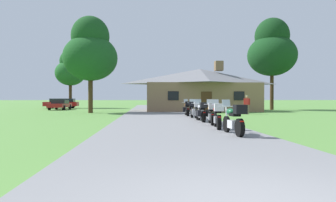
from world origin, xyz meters
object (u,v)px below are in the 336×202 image
Objects in this scene: parked_red_suv_far_left at (62,103)px; tree_left_far at (70,70)px; motorcycle_silver_fourth_in_row at (202,112)px; motorcycle_orange_farthest_in_row at (187,109)px; tree_right_of_lodge at (272,50)px; motorcycle_orange_third_in_row at (211,114)px; bystander_red_shirt_near_lodge at (247,104)px; tree_left_near at (90,52)px; motorcycle_blue_sixth_in_row at (192,109)px; motorcycle_silver_fifth_in_row at (197,111)px; motorcycle_red_second_in_row at (217,116)px; parked_red_sedan_far_left at (60,105)px; motorcycle_green_nearest_to_camera at (234,120)px.

tree_left_far is at bearing -34.66° from parked_red_suv_far_left.
motorcycle_orange_farthest_in_row is (-0.07, 5.84, 0.00)m from motorcycle_silver_fourth_in_row.
motorcycle_orange_farthest_in_row is 19.00m from tree_right_of_lodge.
motorcycle_orange_third_in_row is 1.24× the size of bystander_red_shirt_near_lodge.
motorcycle_orange_farthest_in_row is at bearing 98.25° from motorcycle_orange_third_in_row.
bystander_red_shirt_near_lodge is 0.18× the size of tree_left_near.
motorcycle_blue_sixth_in_row is at bearing -147.34° from parked_red_suv_far_left.
motorcycle_silver_fifth_in_row and motorcycle_blue_sixth_in_row have the same top height.
motorcycle_silver_fourth_in_row and motorcycle_blue_sixth_in_row have the same top height.
bystander_red_shirt_near_lodge reaches higher than motorcycle_red_second_in_row.
motorcycle_orange_third_in_row and motorcycle_orange_farthest_in_row have the same top height.
motorcycle_silver_fourth_in_row is 10.25m from bystander_red_shirt_near_lodge.
motorcycle_silver_fifth_in_row is at bearing -125.90° from tree_right_of_lodge.
tree_left_far is at bearing 129.71° from motorcycle_blue_sixth_in_row.
motorcycle_silver_fourth_in_row is 4.04m from motorcycle_blue_sixth_in_row.
motorcycle_silver_fourth_in_row is 1.24× the size of bystander_red_shirt_near_lodge.
tree_left_far reaches higher than bystander_red_shirt_near_lodge.
tree_left_far is at bearing 123.07° from motorcycle_orange_third_in_row.
motorcycle_silver_fifth_in_row reaches higher than parked_red_sedan_far_left.
tree_left_near reaches higher than motorcycle_blue_sixth_in_row.
bystander_red_shirt_near_lodge is 0.40× the size of parked_red_sedan_far_left.
parked_red_sedan_far_left is at bearing -168.34° from parked_red_suv_far_left.
motorcycle_green_nearest_to_camera is 2.36m from motorcycle_red_second_in_row.
bystander_red_shirt_near_lodge is (5.68, 2.72, 0.34)m from motorcycle_orange_farthest_in_row.
tree_left_near reaches higher than tree_left_far.
motorcycle_green_nearest_to_camera is at bearing -66.83° from tree_left_far.
motorcycle_green_nearest_to_camera is 15.92m from bystander_red_shirt_near_lodge.
motorcycle_orange_third_in_row is 0.24× the size of tree_left_far.
bystander_red_shirt_near_lodge is at bearing 55.87° from motorcycle_silver_fourth_in_row.
motorcycle_orange_third_in_row is at bearing -153.28° from parked_red_suv_far_left.
motorcycle_silver_fifth_in_row is 2.27m from motorcycle_blue_sixth_in_row.
motorcycle_silver_fourth_in_row is (-0.02, 6.33, -0.01)m from motorcycle_green_nearest_to_camera.
motorcycle_silver_fifth_in_row is (0.00, 8.10, -0.01)m from motorcycle_green_nearest_to_camera.
motorcycle_blue_sixth_in_row is at bearing -48.60° from parked_red_sedan_far_left.
motorcycle_orange_farthest_in_row is 20.25m from parked_red_sedan_far_left.
motorcycle_blue_sixth_in_row is 13.02m from tree_left_near.
bystander_red_shirt_near_lodge is 27.34m from parked_red_suv_far_left.
motorcycle_orange_third_in_row is 3.71m from motorcycle_silver_fifth_in_row.
tree_right_of_lodge reaches higher than motorcycle_orange_third_in_row.
motorcycle_blue_sixth_in_row is at bearing 87.09° from motorcycle_green_nearest_to_camera.
motorcycle_blue_sixth_in_row is 21.66m from parked_red_sedan_far_left.
tree_left_far reaches higher than parked_red_sedan_far_left.
motorcycle_green_nearest_to_camera is at bearing -84.91° from motorcycle_orange_third_in_row.
tree_left_near is (-8.65, 12.16, 5.34)m from motorcycle_silver_fourth_in_row.
motorcycle_green_nearest_to_camera is at bearing -156.84° from parked_red_suv_far_left.
motorcycle_silver_fourth_in_row is at bearing -54.56° from tree_left_near.
motorcycle_blue_sixth_in_row is (0.01, 10.37, 0.00)m from motorcycle_green_nearest_to_camera.
motorcycle_silver_fifth_in_row is 28.80m from parked_red_suv_far_left.
parked_red_suv_far_left reaches higher than motorcycle_red_second_in_row.
motorcycle_silver_fourth_in_row is 1.00× the size of motorcycle_orange_farthest_in_row.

